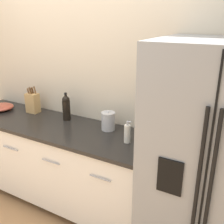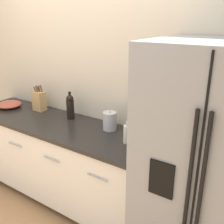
{
  "view_description": "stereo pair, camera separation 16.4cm",
  "coord_description": "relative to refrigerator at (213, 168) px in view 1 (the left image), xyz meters",
  "views": [
    {
      "loc": [
        1.62,
        -1.14,
        1.93
      ],
      "look_at": [
        0.58,
        0.72,
        1.15
      ],
      "focal_mm": 42.0,
      "sensor_mm": 36.0,
      "label": 1
    },
    {
      "loc": [
        1.76,
        -1.06,
        1.93
      ],
      "look_at": [
        0.58,
        0.72,
        1.15
      ],
      "focal_mm": 42.0,
      "sensor_mm": 36.0,
      "label": 2
    }
  ],
  "objects": [
    {
      "name": "refrigerator",
      "position": [
        0.0,
        0.0,
        0.0
      ],
      "size": [
        0.92,
        0.8,
        1.8
      ],
      "color": "gray",
      "rests_on": "ground_plane"
    },
    {
      "name": "counter_unit",
      "position": [
        -1.6,
        0.08,
        -0.44
      ],
      "size": [
        2.21,
        0.64,
        0.9
      ],
      "color": "black",
      "rests_on": "ground_plane"
    },
    {
      "name": "mixing_bowl",
      "position": [
        -2.38,
        0.1,
        0.04
      ],
      "size": [
        0.28,
        0.28,
        0.07
      ],
      "color": "#B24C38",
      "rests_on": "counter_unit"
    },
    {
      "name": "wall_back",
      "position": [
        -1.46,
        0.42,
        0.4
      ],
      "size": [
        10.0,
        0.05,
        2.6
      ],
      "color": "beige",
      "rests_on": "ground_plane"
    },
    {
      "name": "wine_bottle",
      "position": [
        -1.52,
        0.23,
        0.14
      ],
      "size": [
        0.08,
        0.08,
        0.3
      ],
      "color": "black",
      "rests_on": "counter_unit"
    },
    {
      "name": "steel_canister",
      "position": [
        -1.01,
        0.23,
        0.09
      ],
      "size": [
        0.14,
        0.14,
        0.19
      ],
      "color": "#B7B7BA",
      "rests_on": "counter_unit"
    },
    {
      "name": "knife_block",
      "position": [
        -1.99,
        0.23,
        0.12
      ],
      "size": [
        0.14,
        0.1,
        0.31
      ],
      "color": "tan",
      "rests_on": "counter_unit"
    },
    {
      "name": "soap_dispenser",
      "position": [
        -0.73,
        0.07,
        0.09
      ],
      "size": [
        0.06,
        0.06,
        0.2
      ],
      "color": "silver",
      "rests_on": "counter_unit"
    }
  ]
}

